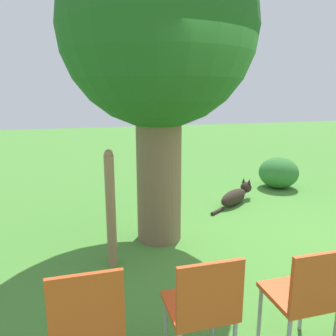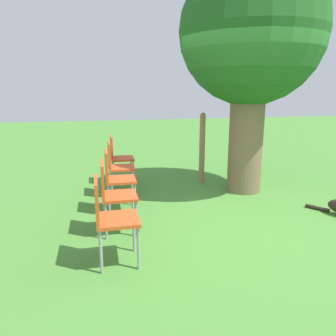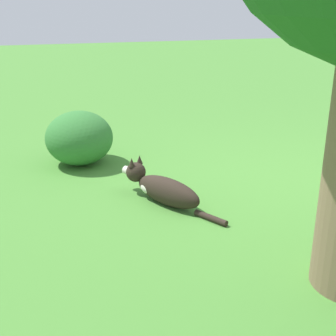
{
  "view_description": "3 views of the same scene",
  "coord_description": "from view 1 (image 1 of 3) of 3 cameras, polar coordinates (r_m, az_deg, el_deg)",
  "views": [
    {
      "loc": [
        -3.59,
        2.18,
        1.89
      ],
      "look_at": [
        0.28,
        1.07,
        0.97
      ],
      "focal_mm": 35.0,
      "sensor_mm": 36.0,
      "label": 1
    },
    {
      "loc": [
        -2.21,
        -3.89,
        1.74
      ],
      "look_at": [
        -1.11,
        0.77,
        0.58
      ],
      "focal_mm": 35.0,
      "sensor_mm": 36.0,
      "label": 2
    },
    {
      "loc": [
        2.28,
        3.53,
        1.93
      ],
      "look_at": [
        1.27,
        -0.38,
        0.38
      ],
      "focal_mm": 50.0,
      "sensor_mm": 36.0,
      "label": 3
    }
  ],
  "objects": [
    {
      "name": "red_chair_4",
      "position": [
        2.3,
        -13.85,
        -23.9
      ],
      "size": [
        0.43,
        0.45,
        0.89
      ],
      "rotation": [
        0.0,
        0.0,
        -0.01
      ],
      "color": "#D14C1E",
      "rests_on": "ground_plane"
    },
    {
      "name": "oak_tree",
      "position": [
        4.11,
        -1.73,
        22.02
      ],
      "size": [
        2.31,
        2.31,
        3.77
      ],
      "color": "#7A6047",
      "rests_on": "ground_plane"
    },
    {
      "name": "red_chair_3",
      "position": [
        2.35,
        6.13,
        -22.57
      ],
      "size": [
        0.43,
        0.45,
        0.89
      ],
      "rotation": [
        0.0,
        0.0,
        -0.01
      ],
      "color": "#D14C1E",
      "rests_on": "ground_plane"
    },
    {
      "name": "low_shrub",
      "position": [
        6.99,
        18.69,
        -0.76
      ],
      "size": [
        0.78,
        0.78,
        0.62
      ],
      "color": "#337533",
      "rests_on": "ground_plane"
    },
    {
      "name": "dog",
      "position": [
        5.84,
        11.81,
        -4.74
      ],
      "size": [
        0.78,
        1.1,
        0.38
      ],
      "rotation": [
        0.0,
        0.0,
        5.3
      ],
      "color": "#2D231C",
      "rests_on": "ground_plane"
    },
    {
      "name": "red_chair_2",
      "position": [
        2.63,
        22.97,
        -19.46
      ],
      "size": [
        0.43,
        0.45,
        0.89
      ],
      "rotation": [
        0.0,
        0.0,
        -0.01
      ],
      "color": "#D14C1E",
      "rests_on": "ground_plane"
    },
    {
      "name": "ground_plane",
      "position": [
        4.61,
        14.2,
        -11.69
      ],
      "size": [
        30.0,
        30.0,
        0.0
      ],
      "primitive_type": "plane",
      "color": "#478433"
    },
    {
      "name": "fence_post",
      "position": [
        3.62,
        -9.94,
        -7.03
      ],
      "size": [
        0.11,
        0.11,
        1.32
      ],
      "color": "#937551",
      "rests_on": "ground_plane"
    }
  ]
}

